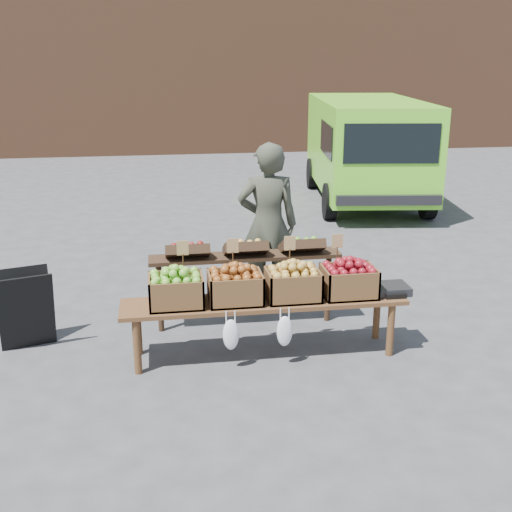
{
  "coord_description": "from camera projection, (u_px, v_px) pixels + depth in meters",
  "views": [
    {
      "loc": [
        -0.44,
        -5.61,
        2.81
      ],
      "look_at": [
        0.51,
        0.47,
        0.85
      ],
      "focal_mm": 45.0,
      "sensor_mm": 36.0,
      "label": 1
    }
  ],
  "objects": [
    {
      "name": "ground",
      "position": [
        212.0,
        357.0,
        6.2
      ],
      "size": [
        80.0,
        80.0,
        0.0
      ],
      "primitive_type": "plane",
      "color": "#444447"
    },
    {
      "name": "vendor",
      "position": [
        268.0,
        225.0,
        7.28
      ],
      "size": [
        0.73,
        0.51,
        1.88
      ],
      "primitive_type": "imported",
      "rotation": [
        0.0,
        0.0,
        3.05
      ],
      "color": "#383C2E",
      "rests_on": "ground"
    },
    {
      "name": "chalkboard_sign",
      "position": [
        26.0,
        309.0,
        6.31
      ],
      "size": [
        0.59,
        0.43,
        0.8
      ],
      "primitive_type": null,
      "rotation": [
        0.0,
        0.0,
        0.28
      ],
      "color": "black",
      "rests_on": "ground"
    },
    {
      "name": "crate_green_apples",
      "position": [
        349.0,
        281.0,
        6.15
      ],
      "size": [
        0.5,
        0.4,
        0.28
      ],
      "primitive_type": null,
      "color": "#6F0008",
      "rests_on": "display_bench"
    },
    {
      "name": "crate_golden_apples",
      "position": [
        176.0,
        291.0,
        5.91
      ],
      "size": [
        0.5,
        0.4,
        0.28
      ],
      "primitive_type": null,
      "color": "#569D27",
      "rests_on": "display_bench"
    },
    {
      "name": "crate_russet_pears",
      "position": [
        235.0,
        288.0,
        5.99
      ],
      "size": [
        0.5,
        0.4,
        0.28
      ],
      "primitive_type": null,
      "color": "#98541A",
      "rests_on": "display_bench"
    },
    {
      "name": "display_bench",
      "position": [
        264.0,
        328.0,
        6.16
      ],
      "size": [
        2.7,
        0.56,
        0.57
      ],
      "primitive_type": null,
      "color": "#56351D",
      "rests_on": "ground"
    },
    {
      "name": "weighing_scale",
      "position": [
        390.0,
        289.0,
        6.24
      ],
      "size": [
        0.34,
        0.3,
        0.08
      ],
      "primitive_type": "cube",
      "color": "black",
      "rests_on": "display_bench"
    },
    {
      "name": "crate_red_apples",
      "position": [
        293.0,
        284.0,
        6.07
      ],
      "size": [
        0.5,
        0.4,
        0.28
      ],
      "primitive_type": null,
      "color": "gold",
      "rests_on": "display_bench"
    },
    {
      "name": "delivery_van",
      "position": [
        366.0,
        152.0,
        12.35
      ],
      "size": [
        2.56,
        4.61,
        1.96
      ],
      "primitive_type": null,
      "rotation": [
        0.0,
        0.0,
        -0.13
      ],
      "color": "#6EDE2B",
      "rests_on": "ground"
    },
    {
      "name": "back_table",
      "position": [
        245.0,
        280.0,
        6.75
      ],
      "size": [
        2.1,
        0.44,
        1.04
      ],
      "primitive_type": null,
      "color": "#312014",
      "rests_on": "ground"
    }
  ]
}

